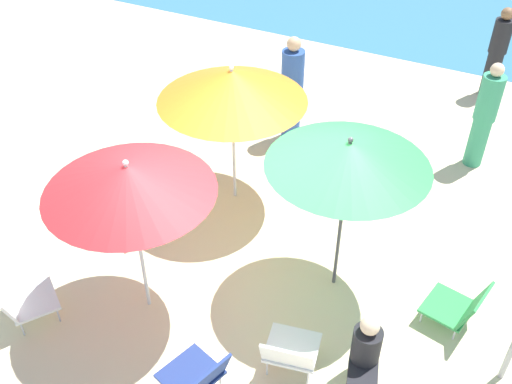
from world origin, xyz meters
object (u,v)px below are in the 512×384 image
object	(u,v)px
beach_chair_a	(143,214)
person_c	(292,90)
person_a	(484,116)
beach_chair_d	(290,352)
umbrella_red	(128,179)
beach_chair_b	(460,306)
beach_chair_e	(197,376)
umbrella_green	(349,154)
beach_chair_c	(22,300)
person_b	(365,354)
umbrella_orange	(232,86)
person_d	(497,52)

from	to	relation	value
beach_chair_a	person_c	size ratio (longest dim) A/B	0.41
person_a	person_c	world-z (taller)	person_c
person_c	beach_chair_d	bearing A→B (deg)	-97.54
umbrella_red	beach_chair_b	world-z (taller)	umbrella_red
umbrella_red	beach_chair_e	size ratio (longest dim) A/B	2.85
umbrella_green	person_c	world-z (taller)	umbrella_green
beach_chair_c	beach_chair_e	bearing A→B (deg)	-54.99
person_b	person_c	xyz separation A→B (m)	(-2.45, 3.74, 0.41)
beach_chair_e	beach_chair_a	bearing A→B (deg)	-25.56
beach_chair_c	beach_chair_d	bearing A→B (deg)	-42.59
beach_chair_b	person_b	distance (m)	1.34
umbrella_green	person_a	bearing A→B (deg)	72.79
beach_chair_e	beach_chair_d	bearing A→B (deg)	-119.02
beach_chair_a	beach_chair_d	bearing A→B (deg)	-86.17
umbrella_red	beach_chair_b	size ratio (longest dim) A/B	3.00
person_b	person_c	distance (m)	4.49
beach_chair_d	person_a	distance (m)	4.68
umbrella_green	umbrella_orange	bearing A→B (deg)	153.21
person_d	person_c	bearing A→B (deg)	-149.05
beach_chair_a	person_d	distance (m)	6.61
person_d	umbrella_green	bearing A→B (deg)	-115.72
beach_chair_b	umbrella_red	bearing A→B (deg)	33.97
beach_chair_a	umbrella_red	bearing A→B (deg)	-115.59
umbrella_orange	person_c	world-z (taller)	umbrella_orange
beach_chair_c	beach_chair_e	distance (m)	2.19
beach_chair_e	person_d	xyz separation A→B (m)	(1.45, 7.46, 0.48)
beach_chair_b	beach_chair_c	xyz separation A→B (m)	(-4.24, -2.04, 0.01)
beach_chair_a	person_d	xyz separation A→B (m)	(3.32, 5.70, 0.52)
umbrella_green	beach_chair_d	size ratio (longest dim) A/B	3.06
beach_chair_e	person_a	xyz separation A→B (m)	(1.64, 5.19, 0.50)
beach_chair_c	beach_chair_e	size ratio (longest dim) A/B	1.09
beach_chair_c	person_c	distance (m)	4.80
beach_chair_c	beach_chair_d	distance (m)	2.94
umbrella_red	beach_chair_a	bearing A→B (deg)	126.72
beach_chair_c	person_b	bearing A→B (deg)	-41.43
umbrella_orange	person_d	world-z (taller)	umbrella_orange
person_c	person_d	xyz separation A→B (m)	(2.54, 2.85, -0.06)
person_c	umbrella_orange	bearing A→B (deg)	-124.30
person_b	person_d	size ratio (longest dim) A/B	0.56
beach_chair_c	umbrella_red	bearing A→B (deg)	-19.94
umbrella_red	beach_chair_b	distance (m)	3.72
umbrella_red	umbrella_orange	bearing A→B (deg)	91.56
umbrella_green	umbrella_red	bearing A→B (deg)	-144.49
beach_chair_d	beach_chair_c	bearing A→B (deg)	91.88
umbrella_green	person_d	distance (m)	5.62
beach_chair_d	person_b	bearing A→B (deg)	-82.17
umbrella_orange	person_d	distance (m)	5.33
beach_chair_b	beach_chair_d	size ratio (longest dim) A/B	1.00
beach_chair_d	beach_chair_e	bearing A→B (deg)	122.06
umbrella_red	beach_chair_b	xyz separation A→B (m)	(3.16, 1.26, -1.49)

